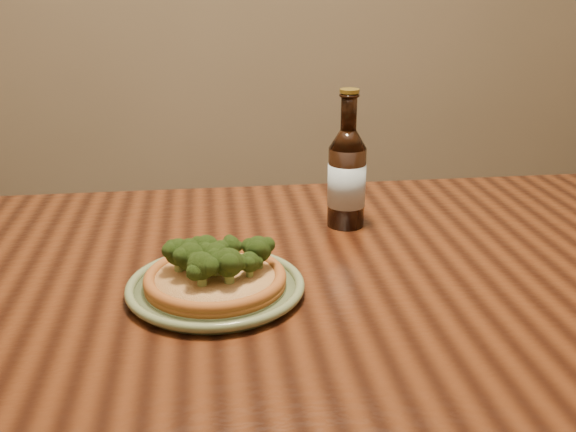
{
  "coord_description": "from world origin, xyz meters",
  "views": [
    {
      "loc": [
        -0.15,
        -0.85,
        1.21
      ],
      "look_at": [
        -0.02,
        0.17,
        0.82
      ],
      "focal_mm": 42.0,
      "sensor_mm": 36.0,
      "label": 1
    }
  ],
  "objects": [
    {
      "name": "beer_bottle",
      "position": [
        0.1,
        0.3,
        0.84
      ],
      "size": [
        0.07,
        0.07,
        0.25
      ],
      "rotation": [
        0.0,
        0.0,
        -0.2
      ],
      "color": "black",
      "rests_on": "table"
    },
    {
      "name": "plate",
      "position": [
        -0.14,
        0.05,
        0.76
      ],
      "size": [
        0.26,
        0.26,
        0.02
      ],
      "rotation": [
        0.0,
        0.0,
        0.21
      ],
      "color": "#6F7E57",
      "rests_on": "table"
    },
    {
      "name": "table",
      "position": [
        0.0,
        0.1,
        0.66
      ],
      "size": [
        1.6,
        0.9,
        0.75
      ],
      "color": "#48210F",
      "rests_on": "ground"
    },
    {
      "name": "pizza",
      "position": [
        -0.14,
        0.05,
        0.78
      ],
      "size": [
        0.21,
        0.21,
        0.07
      ],
      "rotation": [
        0.0,
        0.0,
        0.24
      ],
      "color": "#A25A24",
      "rests_on": "plate"
    }
  ]
}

